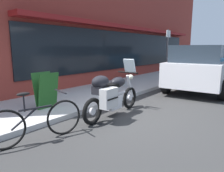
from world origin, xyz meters
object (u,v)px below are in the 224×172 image
at_px(parked_bicycle, 36,122).
at_px(parking_sign_pole, 167,50).
at_px(sandwich_board_sign, 46,90).
at_px(parked_minivan, 202,67).
at_px(touring_motorcycle, 111,93).

height_order(parked_bicycle, parking_sign_pole, parking_sign_pole).
bearing_deg(parking_sign_pole, sandwich_board_sign, 176.41).
relative_size(parked_bicycle, parked_minivan, 0.37).
bearing_deg(sandwich_board_sign, parking_sign_pole, -3.59).
bearing_deg(parked_minivan, parking_sign_pole, 64.75).
xyz_separation_m(parked_bicycle, parking_sign_pole, (7.70, 0.97, 1.17)).
relative_size(sandwich_board_sign, parking_sign_pole, 0.38).
height_order(touring_motorcycle, sandwich_board_sign, touring_motorcycle).
bearing_deg(sandwich_board_sign, parked_bicycle, -129.89).
distance_m(touring_motorcycle, parked_bicycle, 1.91).
xyz_separation_m(parked_minivan, sandwich_board_sign, (-5.64, 2.31, -0.35)).
xyz_separation_m(touring_motorcycle, parked_minivan, (4.91, -0.72, 0.34)).
bearing_deg(parked_minivan, touring_motorcycle, 171.61).
bearing_deg(parked_bicycle, parked_minivan, -7.80).
distance_m(parked_bicycle, parking_sign_pole, 7.85).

